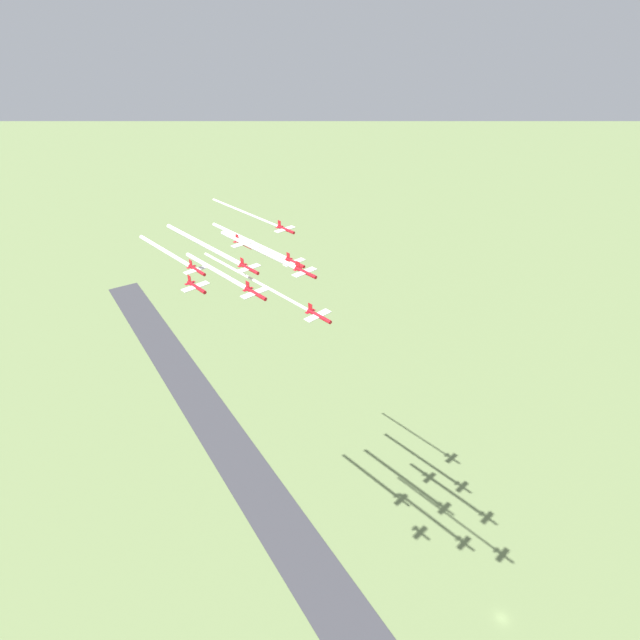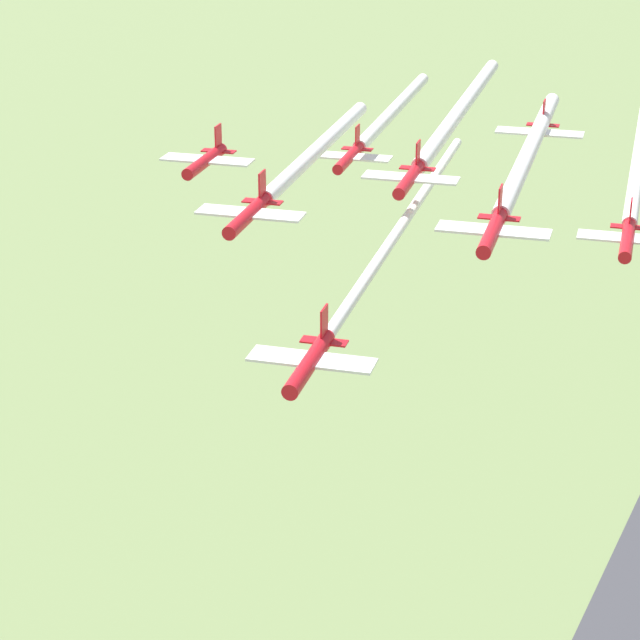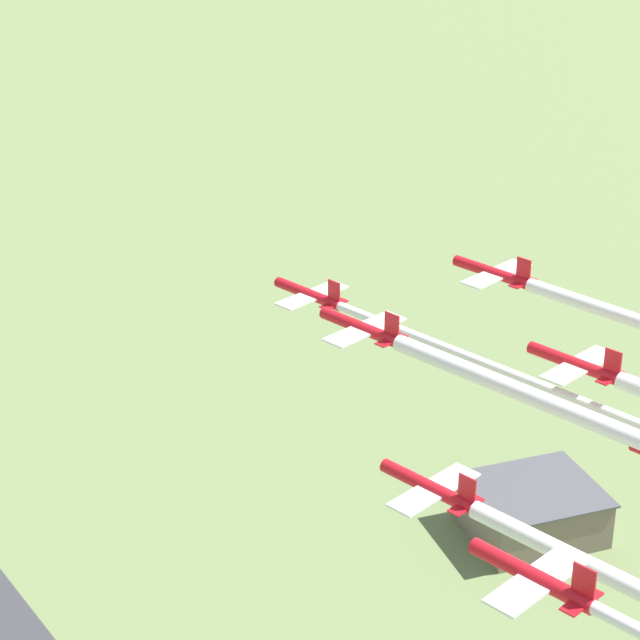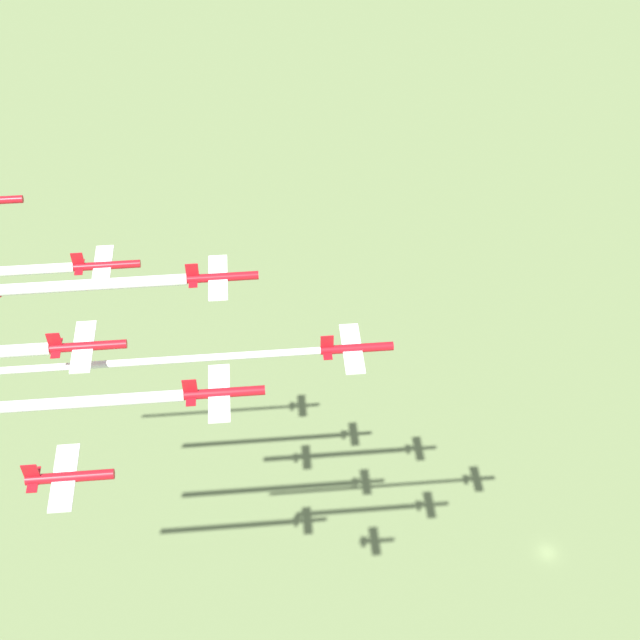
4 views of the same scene
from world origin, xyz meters
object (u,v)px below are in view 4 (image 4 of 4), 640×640
(jet_1, at_px, (220,277))
(jet_3, at_px, (104,265))
(jet_4, at_px, (85,346))
(jet_2, at_px, (221,393))
(jet_5, at_px, (66,477))
(jet_0, at_px, (354,348))

(jet_1, xyz_separation_m, jet_3, (1.42, 16.76, -4.60))
(jet_3, xyz_separation_m, jet_4, (-15.38, -7.37, 3.48))
(jet_1, relative_size, jet_2, 1.00)
(jet_1, relative_size, jet_4, 1.00)
(jet_2, distance_m, jet_3, 29.72)
(jet_3, relative_size, jet_4, 1.00)
(jet_2, relative_size, jet_5, 1.00)
(jet_3, bearing_deg, jet_0, 59.53)
(jet_0, relative_size, jet_2, 1.00)
(jet_4, relative_size, jet_5, 1.00)
(jet_0, xyz_separation_m, jet_3, (2.85, 33.51, -0.51))
(jet_0, height_order, jet_1, jet_1)
(jet_3, height_order, jet_5, jet_5)
(jet_1, height_order, jet_4, jet_1)
(jet_2, bearing_deg, jet_0, 120.47)
(jet_3, bearing_deg, jet_1, 59.53)
(jet_0, height_order, jet_5, jet_5)
(jet_4, bearing_deg, jet_3, -180.00)
(jet_2, distance_m, jet_5, 16.83)
(jet_1, height_order, jet_3, jet_1)
(jet_5, bearing_deg, jet_1, 150.46)
(jet_3, distance_m, jet_5, 34.30)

